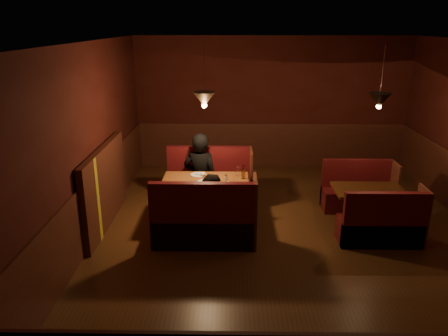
{
  "coord_description": "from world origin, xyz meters",
  "views": [
    {
      "loc": [
        -0.9,
        -6.12,
        3.16
      ],
      "look_at": [
        -1.01,
        0.48,
        0.95
      ],
      "focal_mm": 35.0,
      "sensor_mm": 36.0,
      "label": 1
    }
  ],
  "objects_px": {
    "main_bench_far": "(210,186)",
    "diner_a": "(200,161)",
    "second_table": "(368,198)",
    "second_bench_far": "(358,194)",
    "second_bench_near": "(382,227)",
    "main_table": "(206,190)",
    "main_bench_near": "(205,225)",
    "diner_b": "(214,198)"
  },
  "relations": [
    {
      "from": "main_bench_far",
      "to": "main_bench_near",
      "type": "relative_size",
      "value": 1.0
    },
    {
      "from": "main_table",
      "to": "second_bench_far",
      "type": "relative_size",
      "value": 1.13
    },
    {
      "from": "diner_a",
      "to": "second_bench_near",
      "type": "bearing_deg",
      "value": 168.03
    },
    {
      "from": "main_bench_near",
      "to": "main_table",
      "type": "bearing_deg",
      "value": 91.17
    },
    {
      "from": "second_bench_far",
      "to": "second_bench_near",
      "type": "height_order",
      "value": "same"
    },
    {
      "from": "main_table",
      "to": "diner_b",
      "type": "xyz_separation_m",
      "value": [
        0.15,
        -0.67,
        0.13
      ]
    },
    {
      "from": "second_bench_near",
      "to": "diner_a",
      "type": "distance_m",
      "value": 3.15
    },
    {
      "from": "second_table",
      "to": "diner_a",
      "type": "height_order",
      "value": "diner_a"
    },
    {
      "from": "diner_a",
      "to": "diner_b",
      "type": "height_order",
      "value": "diner_a"
    },
    {
      "from": "second_bench_far",
      "to": "diner_a",
      "type": "xyz_separation_m",
      "value": [
        -2.78,
        0.04,
        0.58
      ]
    },
    {
      "from": "main_table",
      "to": "main_bench_far",
      "type": "height_order",
      "value": "main_bench_far"
    },
    {
      "from": "second_table",
      "to": "second_bench_near",
      "type": "distance_m",
      "value": 0.69
    },
    {
      "from": "main_bench_far",
      "to": "second_bench_near",
      "type": "bearing_deg",
      "value": -29.87
    },
    {
      "from": "second_bench_far",
      "to": "diner_b",
      "type": "relative_size",
      "value": 0.87
    },
    {
      "from": "main_bench_near",
      "to": "second_bench_near",
      "type": "bearing_deg",
      "value": 1.53
    },
    {
      "from": "main_table",
      "to": "main_bench_far",
      "type": "xyz_separation_m",
      "value": [
        0.02,
        0.79,
        -0.24
      ]
    },
    {
      "from": "second_bench_near",
      "to": "diner_b",
      "type": "relative_size",
      "value": 0.87
    },
    {
      "from": "second_bench_far",
      "to": "main_table",
      "type": "bearing_deg",
      "value": -167.05
    },
    {
      "from": "main_table",
      "to": "second_table",
      "type": "bearing_deg",
      "value": -1.22
    },
    {
      "from": "main_table",
      "to": "diner_a",
      "type": "relative_size",
      "value": 0.81
    },
    {
      "from": "second_table",
      "to": "diner_a",
      "type": "distance_m",
      "value": 2.87
    },
    {
      "from": "main_bench_far",
      "to": "diner_a",
      "type": "height_order",
      "value": "diner_a"
    },
    {
      "from": "diner_a",
      "to": "second_bench_far",
      "type": "bearing_deg",
      "value": -166.59
    },
    {
      "from": "main_table",
      "to": "second_bench_near",
      "type": "xyz_separation_m",
      "value": [
        2.64,
        -0.72,
        -0.29
      ]
    },
    {
      "from": "diner_b",
      "to": "main_table",
      "type": "bearing_deg",
      "value": 110.9
    },
    {
      "from": "second_table",
      "to": "diner_b",
      "type": "xyz_separation_m",
      "value": [
        -2.47,
        -0.61,
        0.24
      ]
    },
    {
      "from": "diner_b",
      "to": "main_bench_near",
      "type": "bearing_deg",
      "value": -129.45
    },
    {
      "from": "second_table",
      "to": "main_bench_near",
      "type": "bearing_deg",
      "value": -164.25
    },
    {
      "from": "main_bench_far",
      "to": "second_table",
      "type": "xyz_separation_m",
      "value": [
        2.6,
        -0.84,
        0.13
      ]
    },
    {
      "from": "main_table",
      "to": "main_bench_near",
      "type": "height_order",
      "value": "main_bench_near"
    },
    {
      "from": "second_table",
      "to": "second_bench_far",
      "type": "relative_size",
      "value": 0.9
    },
    {
      "from": "main_table",
      "to": "second_bench_near",
      "type": "bearing_deg",
      "value": -15.23
    },
    {
      "from": "main_bench_far",
      "to": "second_table",
      "type": "distance_m",
      "value": 2.74
    },
    {
      "from": "main_bench_near",
      "to": "diner_a",
      "type": "height_order",
      "value": "diner_a"
    },
    {
      "from": "second_bench_far",
      "to": "second_bench_near",
      "type": "xyz_separation_m",
      "value": [
        0.0,
        -1.33,
        0.0
      ]
    },
    {
      "from": "second_table",
      "to": "second_bench_near",
      "type": "bearing_deg",
      "value": -87.8
    },
    {
      "from": "second_table",
      "to": "diner_b",
      "type": "relative_size",
      "value": 0.79
    },
    {
      "from": "main_bench_far",
      "to": "diner_a",
      "type": "relative_size",
      "value": 0.89
    },
    {
      "from": "main_bench_near",
      "to": "second_bench_far",
      "type": "height_order",
      "value": "main_bench_near"
    },
    {
      "from": "diner_b",
      "to": "main_bench_far",
      "type": "bearing_deg",
      "value": 103.47
    },
    {
      "from": "second_table",
      "to": "second_bench_near",
      "type": "xyz_separation_m",
      "value": [
        0.03,
        -0.66,
        -0.18
      ]
    },
    {
      "from": "main_table",
      "to": "second_bench_near",
      "type": "relative_size",
      "value": 1.13
    }
  ]
}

